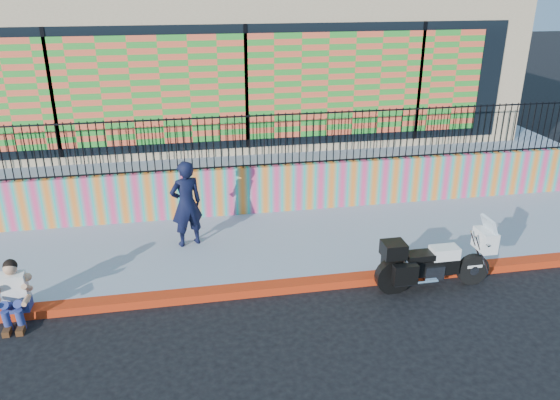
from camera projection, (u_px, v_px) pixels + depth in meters
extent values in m
plane|color=black|center=(279.00, 291.00, 9.73)|extent=(90.00, 90.00, 0.00)
cube|color=#AC240C|center=(279.00, 287.00, 9.71)|extent=(16.00, 0.30, 0.15)
cube|color=#8E97AA|center=(265.00, 246.00, 11.21)|extent=(16.00, 3.00, 0.15)
cube|color=#E23B72|center=(253.00, 190.00, 12.43)|extent=(16.00, 0.20, 1.10)
cube|color=#8E97AA|center=(231.00, 134.00, 17.10)|extent=(16.00, 10.00, 1.25)
cube|color=tan|center=(229.00, 49.00, 15.92)|extent=(14.00, 8.00, 4.00)
cube|color=black|center=(246.00, 88.00, 12.41)|extent=(12.60, 0.04, 2.80)
cube|color=#F85937|center=(247.00, 88.00, 12.39)|extent=(11.48, 0.02, 2.40)
cylinder|color=black|center=(473.00, 269.00, 9.86)|extent=(0.59, 0.12, 0.59)
cylinder|color=black|center=(394.00, 277.00, 9.60)|extent=(0.59, 0.12, 0.59)
cube|color=black|center=(434.00, 266.00, 9.67)|extent=(0.84, 0.25, 0.30)
cube|color=silver|center=(432.00, 270.00, 9.70)|extent=(0.36, 0.30, 0.27)
cube|color=white|center=(444.00, 252.00, 9.61)|extent=(0.49, 0.28, 0.21)
cube|color=black|center=(419.00, 256.00, 9.53)|extent=(0.49, 0.30, 0.11)
cube|color=white|center=(485.00, 240.00, 9.67)|extent=(0.27, 0.46, 0.37)
cube|color=silver|center=(489.00, 225.00, 9.57)|extent=(0.16, 0.41, 0.30)
cube|color=black|center=(394.00, 249.00, 9.39)|extent=(0.39, 0.37, 0.27)
cube|color=black|center=(405.00, 274.00, 9.30)|extent=(0.43, 0.16, 0.36)
cube|color=black|center=(394.00, 260.00, 9.79)|extent=(0.43, 0.16, 0.36)
cube|color=white|center=(473.00, 265.00, 9.82)|extent=(0.28, 0.14, 0.05)
imported|color=black|center=(186.00, 204.00, 10.78)|extent=(0.75, 0.61, 1.77)
cube|color=navy|center=(19.00, 304.00, 8.90)|extent=(0.36, 0.28, 0.18)
cube|color=silver|center=(15.00, 287.00, 8.73)|extent=(0.38, 0.27, 0.54)
sphere|color=tan|center=(10.00, 269.00, 8.56)|extent=(0.21, 0.21, 0.21)
cube|color=#472814|center=(8.00, 331.00, 8.55)|extent=(0.11, 0.26, 0.10)
cube|color=#472814|center=(21.00, 329.00, 8.59)|extent=(0.11, 0.26, 0.10)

